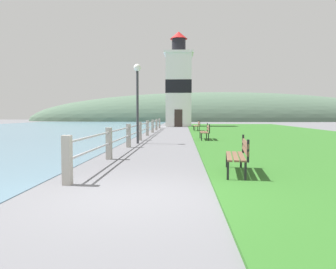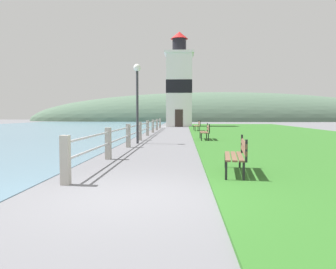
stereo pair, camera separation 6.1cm
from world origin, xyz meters
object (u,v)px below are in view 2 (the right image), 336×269
(lamp_post, at_px, (137,89))
(park_bench_far, at_px, (198,125))
(park_bench_midway, at_px, (206,131))
(park_bench_near, at_px, (238,153))
(lighthouse, at_px, (179,85))

(lamp_post, bearing_deg, park_bench_far, 73.35)
(lamp_post, bearing_deg, park_bench_midway, 29.37)
(park_bench_near, xyz_separation_m, lamp_post, (-3.61, 8.43, 2.20))
(lighthouse, bearing_deg, park_bench_far, -80.94)
(park_bench_far, bearing_deg, park_bench_midway, 88.23)
(park_bench_midway, bearing_deg, lamp_post, 29.99)
(park_bench_midway, relative_size, lamp_post, 0.47)
(park_bench_near, height_order, park_bench_far, same)
(park_bench_near, bearing_deg, lighthouse, -79.77)
(park_bench_far, bearing_deg, park_bench_near, 88.33)
(park_bench_midway, distance_m, lamp_post, 4.62)
(park_bench_midway, distance_m, park_bench_far, 9.75)
(lighthouse, bearing_deg, park_bench_midway, -85.10)
(park_bench_far, relative_size, lamp_post, 0.42)
(park_bench_near, height_order, lighthouse, lighthouse)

